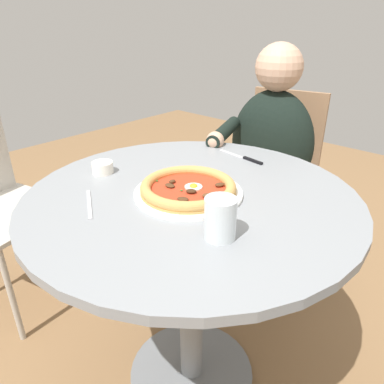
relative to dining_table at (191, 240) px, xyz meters
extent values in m
cube|color=olive|center=(0.00, 0.00, -0.61)|extent=(6.00, 6.00, 0.02)
cylinder|color=gray|center=(0.00, 0.00, 0.15)|extent=(0.95, 0.95, 0.03)
cylinder|color=gray|center=(0.00, 0.00, -0.22)|extent=(0.08, 0.08, 0.71)
cylinder|color=gray|center=(0.00, 0.00, -0.59)|extent=(0.45, 0.45, 0.02)
cylinder|color=white|center=(0.00, -0.01, 0.17)|extent=(0.31, 0.31, 0.01)
cylinder|color=tan|center=(0.00, -0.01, 0.17)|extent=(0.27, 0.27, 0.01)
torus|color=tan|center=(0.00, -0.01, 0.19)|extent=(0.27, 0.27, 0.03)
cylinder|color=red|center=(0.00, -0.01, 0.18)|extent=(0.25, 0.25, 0.00)
cylinder|color=white|center=(0.01, 0.00, 0.18)|extent=(0.05, 0.05, 0.00)
ellipsoid|color=yellow|center=(0.01, 0.00, 0.18)|extent=(0.02, 0.02, 0.02)
ellipsoid|color=#4C2D19|center=(-0.04, -0.04, 0.18)|extent=(0.03, 0.02, 0.01)
ellipsoid|color=#3D2314|center=(0.03, -0.03, 0.19)|extent=(0.04, 0.03, 0.01)
ellipsoid|color=#4C2D19|center=(0.04, -0.08, 0.18)|extent=(0.04, 0.03, 0.01)
ellipsoid|color=#4C2D19|center=(-0.06, -0.02, 0.19)|extent=(0.02, 0.02, 0.01)
ellipsoid|color=#4C2D19|center=(0.06, 0.06, 0.19)|extent=(0.03, 0.03, 0.01)
ellipsoid|color=brown|center=(0.08, -0.02, 0.19)|extent=(0.04, 0.04, 0.01)
ellipsoid|color=#2D6B28|center=(0.08, -0.01, 0.18)|extent=(0.01, 0.01, 0.00)
ellipsoid|color=#2D6B28|center=(0.00, -0.04, 0.18)|extent=(0.01, 0.01, 0.00)
ellipsoid|color=#2D6B28|center=(-0.10, -0.04, 0.18)|extent=(0.01, 0.01, 0.00)
cylinder|color=silver|center=(0.20, -0.13, 0.21)|extent=(0.07, 0.07, 0.10)
cylinder|color=silver|center=(0.20, -0.13, 0.18)|extent=(0.06, 0.06, 0.04)
cube|color=silver|center=(-0.11, 0.34, 0.16)|extent=(0.12, 0.02, 0.00)
cube|color=black|center=(-0.01, 0.33, 0.16)|extent=(0.08, 0.02, 0.01)
cylinder|color=white|center=(-0.31, -0.08, 0.18)|extent=(0.07, 0.07, 0.04)
cylinder|color=olive|center=(-0.31, -0.08, 0.19)|extent=(0.06, 0.06, 0.01)
cube|color=#BCBCC1|center=(-0.16, -0.23, 0.16)|extent=(0.15, 0.10, 0.00)
cube|color=#282833|center=(-0.16, 0.71, -0.37)|extent=(0.39, 0.35, 0.45)
ellipsoid|color=black|center=(-0.16, 0.71, 0.10)|extent=(0.41, 0.30, 0.49)
sphere|color=tan|center=(-0.16, 0.71, 0.43)|extent=(0.20, 0.20, 0.20)
cylinder|color=black|center=(-0.25, 0.47, 0.19)|extent=(0.13, 0.27, 0.07)
sphere|color=tan|center=(-0.22, 0.37, 0.18)|extent=(0.07, 0.07, 0.07)
cube|color=#957050|center=(-0.17, 0.75, -0.16)|extent=(0.47, 0.47, 0.02)
cube|color=#957050|center=(-0.21, 0.94, 0.07)|extent=(0.35, 0.10, 0.45)
cylinder|color=#8E6B4C|center=(-0.30, 0.54, -0.38)|extent=(0.02, 0.02, 0.43)
cylinder|color=#8E6B4C|center=(0.05, 0.62, -0.38)|extent=(0.02, 0.02, 0.43)
cylinder|color=#8E6B4C|center=(-0.38, 0.89, -0.38)|extent=(0.02, 0.02, 0.43)
cylinder|color=#8E6B4C|center=(-0.03, 0.97, -0.38)|extent=(0.02, 0.02, 0.43)
cube|color=beige|center=(-0.86, -0.21, -0.14)|extent=(0.51, 0.51, 0.02)
cylinder|color=#B7B2A8|center=(-0.63, -0.35, -0.37)|extent=(0.02, 0.02, 0.45)
cylinder|color=#B7B2A8|center=(-0.72, 0.02, -0.37)|extent=(0.02, 0.02, 0.45)
cylinder|color=#B7B2A8|center=(-1.09, -0.08, -0.37)|extent=(0.02, 0.02, 0.45)
camera|label=1|loc=(0.63, -0.69, 0.62)|focal=33.90mm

